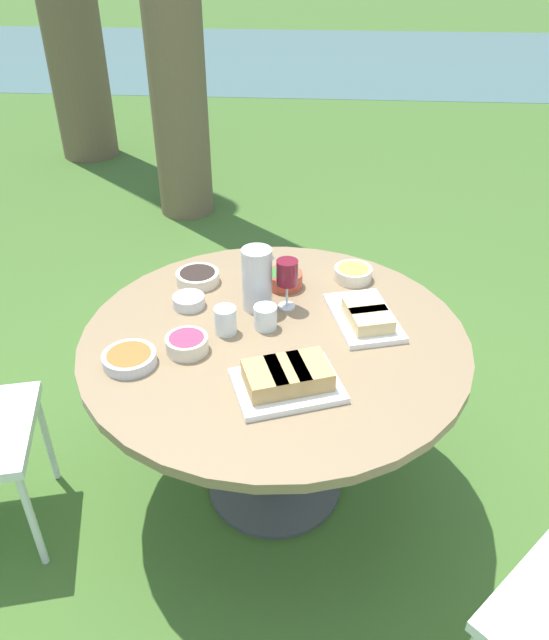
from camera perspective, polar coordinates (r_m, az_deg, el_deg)
The scene contains 15 objects.
ground_plane at distance 2.53m, azimuth 0.00°, elevation -14.81°, with size 40.00×40.00×0.00m, color #446B2B.
river_strip at distance 10.06m, azimuth 3.80°, elevation 22.86°, with size 40.00×4.77×0.01m.
dining_table at distance 2.11m, azimuth 0.00°, elevation -3.72°, with size 1.27×1.27×0.72m.
water_pitcher at distance 2.14m, azimuth -1.60°, elevation 3.79°, with size 0.11×0.10×0.23m.
wine_glass at distance 2.13m, azimuth 1.16°, elevation 4.23°, with size 0.07×0.07×0.18m.
platter_bread_main at distance 1.81m, azimuth 1.18°, elevation -5.39°, with size 0.36×0.32×0.08m.
platter_charcuterie at distance 2.11m, azimuth 8.34°, elevation 0.34°, with size 0.28×0.36×0.07m.
bowl_fries at distance 2.36m, azimuth 7.19°, elevation 4.30°, with size 0.14×0.14×0.05m.
bowl_salad at distance 2.30m, azimuth 0.90°, elevation 3.82°, with size 0.13×0.13×0.06m.
bowl_olives at distance 2.34m, azimuth -7.03°, elevation 3.94°, with size 0.16×0.16×0.04m.
bowl_dip_red at distance 1.98m, azimuth -8.02°, elevation -2.12°, with size 0.13×0.13×0.05m.
bowl_dip_cream at distance 2.21m, azimuth -7.85°, elevation 1.78°, with size 0.11×0.11×0.04m.
bowl_roasted_veg at distance 1.96m, azimuth -13.13°, elevation -3.42°, with size 0.17×0.17×0.04m.
cup_water_near at distance 2.07m, azimuth -0.84°, elevation 0.26°, with size 0.08×0.08×0.08m.
cup_water_far at distance 2.04m, azimuth -4.51°, elevation -0.04°, with size 0.07×0.07×0.09m.
Camera 1 is at (0.13, -1.67, 1.90)m, focal length 35.00 mm.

